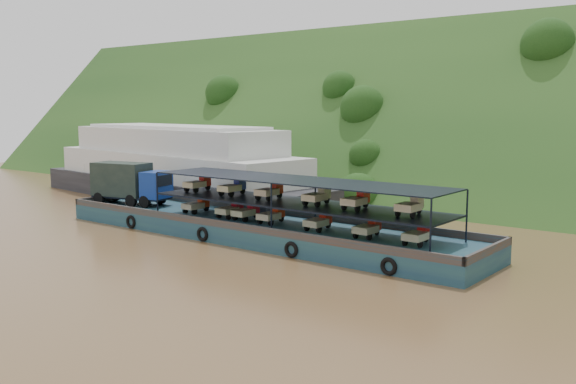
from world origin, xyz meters
The scene contains 4 objects.
ground centered at (0.00, 0.00, 0.00)m, with size 160.00×160.00×0.00m, color brown.
hillside centered at (0.00, 36.00, 0.00)m, with size 140.00×28.00×28.00m, color #193A15.
cargo_barge centered at (-4.45, 0.50, 1.19)m, with size 35.08×7.18×4.76m.
passenger_ferry centered at (-22.69, 10.33, 3.31)m, with size 38.64×13.86×7.65m.
Camera 1 is at (27.40, -34.33, 9.50)m, focal length 40.00 mm.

